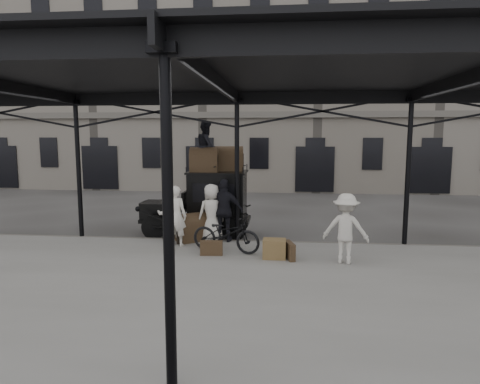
% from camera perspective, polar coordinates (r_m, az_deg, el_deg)
% --- Properties ---
extents(ground, '(120.00, 120.00, 0.00)m').
position_cam_1_polar(ground, '(11.39, -1.49, -9.58)').
color(ground, '#383533').
rests_on(ground, ground).
extents(platform, '(28.00, 8.00, 0.15)m').
position_cam_1_polar(platform, '(9.49, -3.05, -12.70)').
color(platform, slate).
rests_on(platform, ground).
extents(canopy, '(22.50, 9.00, 4.74)m').
position_cam_1_polar(canopy, '(9.26, -2.98, 15.23)').
color(canopy, black).
rests_on(canopy, ground).
extents(building_frontage, '(64.00, 8.00, 14.00)m').
position_cam_1_polar(building_frontage, '(29.05, 3.08, 14.82)').
color(building_frontage, slate).
rests_on(building_frontage, ground).
extents(taxi, '(3.65, 1.55, 2.18)m').
position_cam_1_polar(taxi, '(14.27, -4.22, -1.11)').
color(taxi, black).
rests_on(taxi, ground).
extents(porter_left, '(0.72, 0.54, 1.77)m').
position_cam_1_polar(porter_left, '(12.57, -8.54, -3.16)').
color(porter_left, silver).
rests_on(porter_left, platform).
extents(porter_midleft, '(0.82, 0.66, 1.62)m').
position_cam_1_polar(porter_midleft, '(13.14, -9.31, -3.02)').
color(porter_midleft, beige).
rests_on(porter_midleft, platform).
extents(porter_centre, '(1.02, 0.93, 1.76)m').
position_cam_1_polar(porter_centre, '(12.98, -3.78, -2.77)').
color(porter_centre, silver).
rests_on(porter_centre, platform).
extents(porter_official, '(1.16, 0.58, 1.91)m').
position_cam_1_polar(porter_official, '(12.91, -2.06, -2.48)').
color(porter_official, black).
rests_on(porter_official, platform).
extents(porter_right, '(1.27, 0.92, 1.77)m').
position_cam_1_polar(porter_right, '(11.08, 13.92, -4.75)').
color(porter_right, beige).
rests_on(porter_right, platform).
extents(bicycle, '(2.08, 1.19, 1.03)m').
position_cam_1_polar(bicycle, '(11.84, -1.89, -5.56)').
color(bicycle, black).
rests_on(bicycle, platform).
extents(porter_roof, '(0.73, 0.88, 1.63)m').
position_cam_1_polar(porter_roof, '(14.02, -4.48, 6.08)').
color(porter_roof, black).
rests_on(porter_roof, taxi).
extents(steamer_trunk_roof_near, '(0.91, 0.56, 0.66)m').
position_cam_1_polar(steamer_trunk_roof_near, '(13.90, -4.77, 4.07)').
color(steamer_trunk_roof_near, '#463420').
rests_on(steamer_trunk_roof_near, taxi).
extents(steamer_trunk_roof_far, '(0.98, 0.67, 0.68)m').
position_cam_1_polar(steamer_trunk_roof_far, '(14.23, -1.47, 4.21)').
color(steamer_trunk_roof_far, '#463420').
rests_on(steamer_trunk_roof_far, taxi).
extents(steamer_trunk_platform, '(1.13, 1.07, 0.71)m').
position_cam_1_polar(steamer_trunk_platform, '(13.20, -6.26, -4.94)').
color(steamer_trunk_platform, '#463420').
rests_on(steamer_trunk_platform, platform).
extents(wicker_hamper, '(0.60, 0.46, 0.50)m').
position_cam_1_polar(wicker_hamper, '(11.36, 4.60, -7.55)').
color(wicker_hamper, brown).
rests_on(wicker_hamper, platform).
extents(suitcase_upright, '(0.30, 0.62, 0.45)m').
position_cam_1_polar(suitcase_upright, '(11.32, 6.63, -7.77)').
color(suitcase_upright, '#463420').
rests_on(suitcase_upright, platform).
extents(suitcase_flat, '(0.61, 0.19, 0.40)m').
position_cam_1_polar(suitcase_flat, '(11.61, -3.83, -7.47)').
color(suitcase_flat, '#463420').
rests_on(suitcase_flat, platform).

